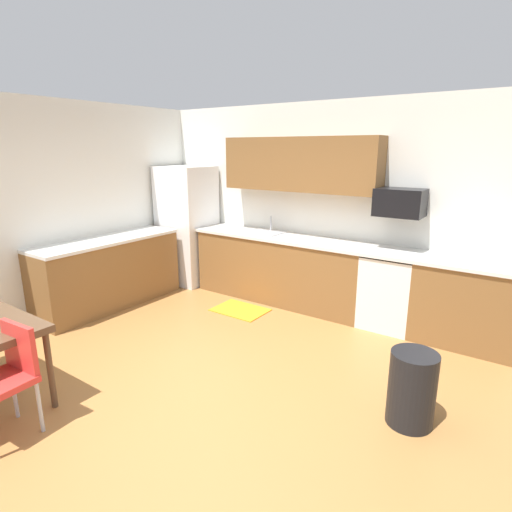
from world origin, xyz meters
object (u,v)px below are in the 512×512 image
object	(u,v)px
oven_range	(390,290)
microwave	(400,203)
trash_bin	(412,389)
refrigerator	(187,225)
chair_near_table	(8,372)

from	to	relation	value
oven_range	microwave	size ratio (longest dim) A/B	1.69
trash_bin	oven_range	bearing A→B (deg)	112.66
refrigerator	trash_bin	distance (m)	4.35
refrigerator	trash_bin	bearing A→B (deg)	-22.83
refrigerator	trash_bin	xyz separation A→B (m)	(3.97, -1.67, -0.62)
refrigerator	oven_range	xyz separation A→B (m)	(3.24, 0.08, -0.46)
refrigerator	chair_near_table	xyz separation A→B (m)	(1.53, -3.49, -0.41)
microwave	trash_bin	bearing A→B (deg)	-68.45
oven_range	trash_bin	world-z (taller)	oven_range
refrigerator	microwave	size ratio (longest dim) A/B	3.40
microwave	chair_near_table	bearing A→B (deg)	-114.93
microwave	oven_range	bearing A→B (deg)	-90.00
microwave	trash_bin	size ratio (longest dim) A/B	0.90
oven_range	trash_bin	size ratio (longest dim) A/B	1.52
chair_near_table	microwave	bearing A→B (deg)	65.07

